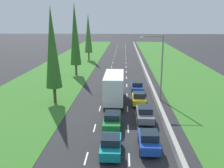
% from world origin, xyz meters
% --- Properties ---
extents(ground_plane, '(300.00, 300.00, 0.00)m').
position_xyz_m(ground_plane, '(0.00, 60.00, 0.00)').
color(ground_plane, '#28282B').
rests_on(ground_plane, ground).
extents(grass_verge_left, '(14.00, 140.00, 0.04)m').
position_xyz_m(grass_verge_left, '(-12.65, 60.00, 0.02)').
color(grass_verge_left, '#387528').
rests_on(grass_verge_left, ground).
extents(grass_verge_right, '(14.00, 140.00, 0.04)m').
position_xyz_m(grass_verge_right, '(14.35, 60.00, 0.02)').
color(grass_verge_right, '#387528').
rests_on(grass_verge_right, ground).
extents(median_barrier, '(0.44, 120.00, 0.85)m').
position_xyz_m(median_barrier, '(5.70, 60.00, 0.42)').
color(median_barrier, '#9E9B93').
rests_on(median_barrier, ground).
extents(lane_markings, '(3.64, 116.00, 0.01)m').
position_xyz_m(lane_markings, '(0.00, 60.00, 0.01)').
color(lane_markings, white).
rests_on(lane_markings, ground).
extents(blue_hatchback_right_lane, '(1.74, 3.90, 1.72)m').
position_xyz_m(blue_hatchback_right_lane, '(3.46, 16.81, 0.84)').
color(blue_hatchback_right_lane, '#1E47B7').
rests_on(blue_hatchback_right_lane, ground).
extents(teal_hatchback_centre_lane, '(1.74, 3.90, 1.72)m').
position_xyz_m(teal_hatchback_centre_lane, '(0.23, 15.80, 0.84)').
color(teal_hatchback_centre_lane, teal).
rests_on(teal_hatchback_centre_lane, ground).
extents(green_sedan_centre_lane, '(1.82, 4.50, 1.64)m').
position_xyz_m(green_sedan_centre_lane, '(0.08, 21.39, 0.81)').
color(green_sedan_centre_lane, '#237A33').
rests_on(green_sedan_centre_lane, ground).
extents(grey_sedan_right_lane, '(1.82, 4.50, 1.64)m').
position_xyz_m(grey_sedan_right_lane, '(3.63, 23.41, 0.81)').
color(grey_sedan_right_lane, slate).
rests_on(grey_sedan_right_lane, ground).
extents(yellow_hatchback_right_lane, '(1.74, 3.90, 1.72)m').
position_xyz_m(yellow_hatchback_right_lane, '(3.27, 28.90, 0.84)').
color(yellow_hatchback_right_lane, yellow).
rests_on(yellow_hatchback_right_lane, ground).
extents(blue_sedan_right_lane, '(1.82, 4.50, 1.64)m').
position_xyz_m(blue_sedan_right_lane, '(3.32, 35.20, 0.81)').
color(blue_sedan_right_lane, '#1E47B7').
rests_on(blue_sedan_right_lane, ground).
extents(white_box_truck_centre_lane, '(2.46, 9.40, 4.18)m').
position_xyz_m(white_box_truck_centre_lane, '(-0.02, 29.38, 2.18)').
color(white_box_truck_centre_lane, black).
rests_on(white_box_truck_centre_lane, ground).
extents(poplar_tree_second, '(2.12, 2.12, 12.78)m').
position_xyz_m(poplar_tree_second, '(-8.05, 29.05, 7.44)').
color(poplar_tree_second, '#4C3823').
rests_on(poplar_tree_second, ground).
extents(poplar_tree_third, '(2.16, 2.16, 14.39)m').
position_xyz_m(poplar_tree_third, '(-8.49, 47.02, 8.25)').
color(poplar_tree_third, '#4C3823').
rests_on(poplar_tree_third, ground).
extents(poplar_tree_fourth, '(2.12, 2.12, 12.76)m').
position_xyz_m(poplar_tree_fourth, '(-8.62, 66.92, 7.43)').
color(poplar_tree_fourth, '#4C3823').
rests_on(poplar_tree_fourth, ground).
extents(street_light_mast, '(3.20, 0.28, 9.00)m').
position_xyz_m(street_light_mast, '(6.07, 30.94, 5.23)').
color(street_light_mast, gray).
rests_on(street_light_mast, ground).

